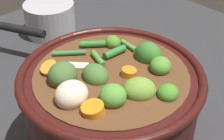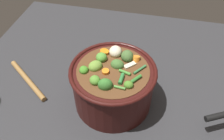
% 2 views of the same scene
% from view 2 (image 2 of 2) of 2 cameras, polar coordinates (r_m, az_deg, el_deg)
% --- Properties ---
extents(ground_plane, '(1.10, 1.10, 0.00)m').
position_cam_2_polar(ground_plane, '(0.78, 0.22, -7.42)').
color(ground_plane, '#2D2D30').
extents(cooking_pot, '(0.26, 0.26, 0.17)m').
position_cam_2_polar(cooking_pot, '(0.72, 0.23, -3.61)').
color(cooking_pot, '#38110F').
rests_on(cooking_pot, ground_plane).
extents(wooden_spoon, '(0.22, 0.23, 0.02)m').
position_cam_2_polar(wooden_spoon, '(0.87, -23.82, -4.37)').
color(wooden_spoon, olive).
rests_on(wooden_spoon, ground_plane).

